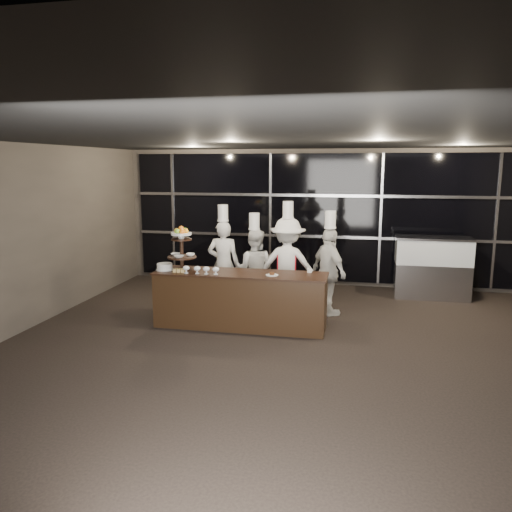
% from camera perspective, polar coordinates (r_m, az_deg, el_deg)
% --- Properties ---
extents(room, '(10.00, 10.00, 10.00)m').
position_cam_1_polar(room, '(6.20, 4.48, -0.38)').
color(room, black).
rests_on(room, ground).
extents(window_wall, '(8.60, 0.10, 2.80)m').
position_cam_1_polar(window_wall, '(11.07, 7.81, 4.31)').
color(window_wall, black).
rests_on(window_wall, ground).
extents(buffet_counter, '(2.84, 0.74, 0.92)m').
position_cam_1_polar(buffet_counter, '(8.26, -1.79, -4.99)').
color(buffet_counter, black).
rests_on(buffet_counter, ground).
extents(display_stand, '(0.48, 0.48, 0.74)m').
position_cam_1_polar(display_stand, '(8.36, -8.50, 1.22)').
color(display_stand, black).
rests_on(display_stand, buffet_counter).
extents(compotes, '(0.61, 0.11, 0.12)m').
position_cam_1_polar(compotes, '(8.09, -6.27, -1.47)').
color(compotes, silver).
rests_on(compotes, buffet_counter).
extents(layer_cake, '(0.30, 0.30, 0.11)m').
position_cam_1_polar(layer_cake, '(8.49, -10.39, -1.22)').
color(layer_cake, white).
rests_on(layer_cake, buffet_counter).
extents(pastry_squares, '(0.19, 0.13, 0.05)m').
position_cam_1_polar(pastry_squares, '(8.28, -8.72, -1.64)').
color(pastry_squares, '#D8B66A').
rests_on(pastry_squares, buffet_counter).
extents(small_plate, '(0.20, 0.20, 0.05)m').
position_cam_1_polar(small_plate, '(7.94, 1.84, -2.13)').
color(small_plate, white).
rests_on(small_plate, buffet_counter).
extents(chef_cup, '(0.08, 0.08, 0.07)m').
position_cam_1_polar(chef_cup, '(8.20, 6.13, -1.64)').
color(chef_cup, white).
rests_on(chef_cup, buffet_counter).
extents(display_case, '(1.47, 0.64, 1.24)m').
position_cam_1_polar(display_case, '(10.63, 19.51, -0.89)').
color(display_case, '#A5A5AA').
rests_on(display_case, ground).
extents(chef_a, '(0.64, 0.45, 1.94)m').
position_cam_1_polar(chef_a, '(9.37, -3.73, -0.77)').
color(chef_a, silver).
rests_on(chef_a, ground).
extents(chef_b, '(0.73, 0.57, 1.80)m').
position_cam_1_polar(chef_b, '(9.21, -0.19, -1.45)').
color(chef_b, silver).
rests_on(chef_b, ground).
extents(chef_c, '(1.12, 0.65, 2.02)m').
position_cam_1_polar(chef_c, '(9.06, 3.62, -1.00)').
color(chef_c, white).
rests_on(chef_c, ground).
extents(chef_d, '(0.87, 0.96, 1.87)m').
position_cam_1_polar(chef_d, '(8.93, 8.34, -1.68)').
color(chef_d, silver).
rests_on(chef_d, ground).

